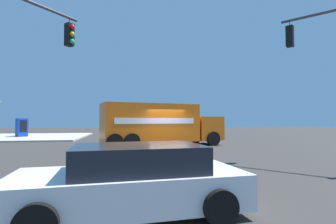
% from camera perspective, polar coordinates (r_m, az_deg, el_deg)
% --- Properties ---
extents(ground_plane, '(100.00, 100.00, 0.00)m').
position_cam_1_polar(ground_plane, '(15.64, 0.30, -8.45)').
color(ground_plane, '#33302D').
extents(sidewalk_corner_far, '(12.26, 12.26, 0.14)m').
position_cam_1_polar(sidewalk_corner_far, '(30.36, -29.78, -4.89)').
color(sidewalk_corner_far, '#B2ADA0').
rests_on(sidewalk_corner_far, ground).
extents(delivery_truck, '(4.60, 8.79, 2.90)m').
position_cam_1_polar(delivery_truck, '(17.53, -1.92, -2.78)').
color(delivery_truck, orange).
rests_on(delivery_truck, ground).
extents(pickup_silver, '(2.53, 5.32, 1.38)m').
position_cam_1_polar(pickup_silver, '(28.35, 3.48, -4.04)').
color(pickup_silver, '#B7BABF').
rests_on(pickup_silver, ground).
extents(sedan_white, '(2.32, 4.44, 1.31)m').
position_cam_1_polar(sedan_white, '(5.05, -8.01, -15.08)').
color(sedan_white, white).
rests_on(sedan_white, ground).
extents(vending_machine_red, '(1.17, 1.17, 1.85)m').
position_cam_1_polar(vending_machine_red, '(29.71, -30.11, -3.03)').
color(vending_machine_red, '#0F38B2').
rests_on(vending_machine_red, sidewalk_corner_far).
extents(vending_machine_blue, '(1.09, 1.15, 1.85)m').
position_cam_1_polar(vending_machine_blue, '(31.18, -29.90, -2.97)').
color(vending_machine_blue, black).
rests_on(vending_machine_blue, sidewalk_corner_far).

